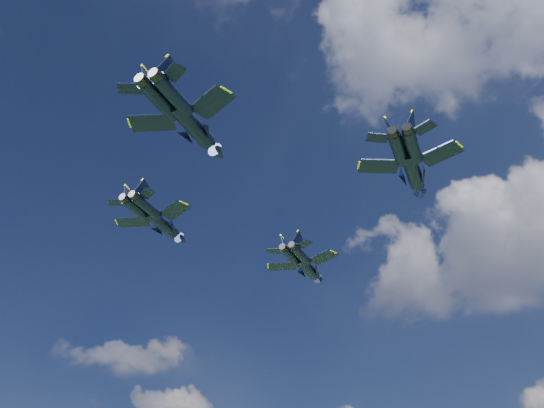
% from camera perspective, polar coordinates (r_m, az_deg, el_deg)
% --- Properties ---
extents(jet_lead, '(11.97, 15.80, 3.73)m').
position_cam_1_polar(jet_lead, '(112.16, 3.06, -5.36)').
color(jet_lead, black).
extents(jet_left, '(12.65, 16.61, 3.93)m').
position_cam_1_polar(jet_left, '(104.74, -9.08, -1.66)').
color(jet_left, black).
extents(jet_right, '(13.18, 17.81, 4.19)m').
position_cam_1_polar(jet_right, '(91.31, 11.74, 2.68)').
color(jet_right, black).
extents(jet_slot, '(13.74, 18.06, 4.27)m').
position_cam_1_polar(jet_slot, '(81.47, -6.51, 6.46)').
color(jet_slot, black).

